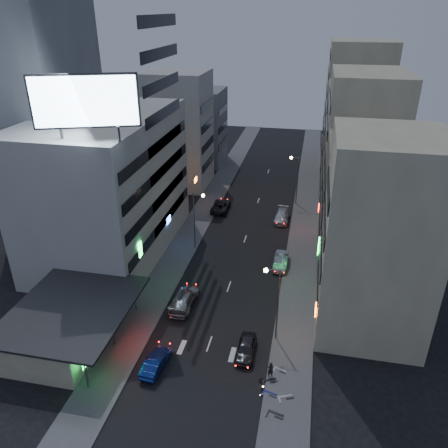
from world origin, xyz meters
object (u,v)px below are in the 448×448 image
(scooter_black_b, at_px, (276,373))
(scooter_silver_b, at_px, (287,367))
(road_car_silver, at_px, (184,299))
(scooter_silver_a, at_px, (292,389))
(person, at_px, (270,369))
(parked_car_right_far, at_px, (282,216))
(scooter_blue, at_px, (278,390))
(road_car_blue, at_px, (156,362))
(parked_car_right_mid, at_px, (281,261))
(parked_car_right_near, at_px, (246,348))
(scooter_black_a, at_px, (285,410))
(parked_car_left, at_px, (221,206))

(scooter_black_b, relative_size, scooter_silver_b, 1.15)
(road_car_silver, relative_size, scooter_silver_a, 3.04)
(road_car_silver, distance_m, person, 13.45)
(scooter_silver_b, bearing_deg, scooter_silver_a, -147.45)
(parked_car_right_far, height_order, scooter_blue, parked_car_right_far)
(road_car_blue, xyz_separation_m, person, (10.31, 1.04, 0.20))
(road_car_silver, bearing_deg, parked_car_right_mid, -132.79)
(road_car_blue, bearing_deg, scooter_black_b, -170.44)
(parked_car_right_near, distance_m, scooter_blue, 5.51)
(parked_car_right_mid, bearing_deg, person, -86.52)
(scooter_black_a, xyz_separation_m, scooter_silver_b, (-0.19, 4.84, -0.09))
(parked_car_right_mid, relative_size, person, 3.00)
(parked_car_left, distance_m, person, 35.91)
(parked_car_right_far, distance_m, road_car_silver, 25.10)
(scooter_silver_b, bearing_deg, parked_car_left, 40.34)
(parked_car_right_far, distance_m, person, 32.12)
(scooter_black_a, xyz_separation_m, scooter_black_b, (-1.08, 3.82, -0.02))
(scooter_black_b, bearing_deg, scooter_blue, 167.15)
(parked_car_right_near, distance_m, road_car_silver, 9.97)
(road_car_silver, bearing_deg, scooter_silver_b, 147.96)
(road_car_blue, distance_m, scooter_silver_a, 12.38)
(scooter_black_a, relative_size, scooter_blue, 1.09)
(scooter_silver_a, distance_m, scooter_blue, 1.22)
(scooter_silver_a, bearing_deg, person, 28.35)
(parked_car_right_mid, relative_size, parked_car_left, 0.84)
(scooter_black_a, xyz_separation_m, scooter_blue, (-0.75, 2.00, -0.05))
(parked_car_left, distance_m, parked_car_right_far, 10.15)
(parked_car_right_mid, distance_m, scooter_silver_b, 18.00)
(road_car_silver, height_order, scooter_black_b, road_car_silver)
(road_car_blue, bearing_deg, scooter_silver_a, -178.07)
(road_car_silver, bearing_deg, scooter_black_a, 134.70)
(road_car_silver, distance_m, scooter_black_a, 17.31)
(person, distance_m, scooter_black_b, 0.59)
(parked_car_right_far, height_order, person, person)
(parked_car_right_near, height_order, road_car_blue, parked_car_right_near)
(parked_car_right_near, distance_m, parked_car_left, 32.86)
(scooter_black_a, bearing_deg, parked_car_right_far, 19.10)
(road_car_blue, bearing_deg, person, -169.57)
(scooter_black_a, height_order, scooter_silver_b, scooter_black_a)
(parked_car_left, relative_size, scooter_black_a, 2.80)
(parked_car_right_near, distance_m, person, 3.50)
(road_car_blue, distance_m, scooter_black_b, 10.89)
(road_car_blue, bearing_deg, scooter_black_a, 171.06)
(parked_car_right_far, relative_size, scooter_blue, 2.87)
(scooter_silver_a, bearing_deg, parked_car_right_near, 25.66)
(parked_car_right_near, height_order, parked_car_left, parked_car_left)
(parked_car_right_near, relative_size, parked_car_right_mid, 0.90)
(parked_car_right_mid, distance_m, person, 18.80)
(parked_car_right_far, height_order, road_car_silver, road_car_silver)
(parked_car_left, xyz_separation_m, parked_car_right_far, (9.98, -1.86, -0.01))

